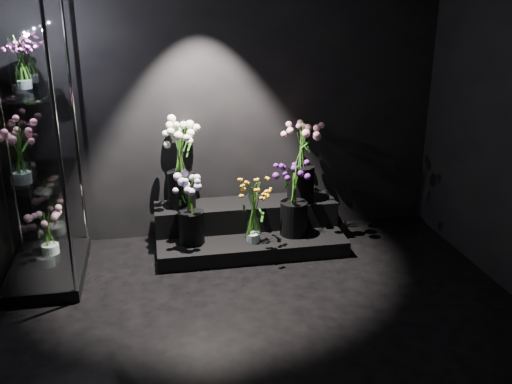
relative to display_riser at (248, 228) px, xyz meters
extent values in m
plane|color=black|center=(-0.11, -1.66, -0.16)|extent=(4.00, 4.00, 0.00)
plane|color=black|center=(-0.11, 0.34, 1.24)|extent=(4.00, 0.00, 4.00)
plane|color=black|center=(-0.11, -3.66, 1.24)|extent=(4.00, 0.00, 4.00)
cube|color=black|center=(0.00, -0.09, -0.09)|extent=(1.71, 0.76, 0.14)
cube|color=black|center=(0.00, 0.10, 0.10)|extent=(1.71, 0.38, 0.24)
cube|color=black|center=(-1.78, -0.31, -0.11)|extent=(0.62, 1.03, 0.10)
cube|color=white|center=(-1.78, -0.31, 0.72)|extent=(0.56, 0.97, 0.01)
cube|color=white|center=(-1.78, -0.31, 1.39)|extent=(0.56, 0.97, 0.01)
cylinder|color=white|center=(0.00, -0.27, 0.10)|extent=(0.13, 0.13, 0.22)
cylinder|color=black|center=(-0.54, -0.19, 0.13)|extent=(0.23, 0.23, 0.30)
cylinder|color=black|center=(0.40, -0.18, 0.14)|extent=(0.25, 0.25, 0.32)
cylinder|color=black|center=(-0.60, 0.11, 0.39)|extent=(0.25, 0.25, 0.33)
cylinder|color=black|center=(0.52, 0.07, 0.39)|extent=(0.25, 0.25, 0.34)
cylinder|color=white|center=(-1.83, -0.48, 0.85)|extent=(0.15, 0.15, 0.25)
cylinder|color=white|center=(-1.78, -0.18, 1.49)|extent=(0.11, 0.11, 0.19)
cylinder|color=white|center=(-1.77, -0.10, 0.07)|extent=(0.16, 0.16, 0.24)
camera|label=1|loc=(-0.84, -4.86, 2.16)|focal=40.00mm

